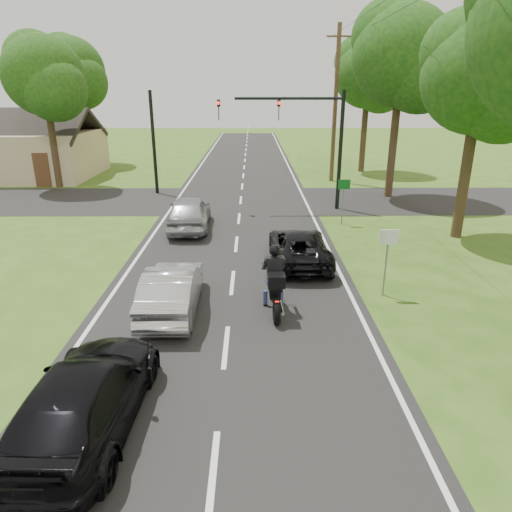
{
  "coord_description": "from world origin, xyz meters",
  "views": [
    {
      "loc": [
        0.66,
        -9.83,
        5.96
      ],
      "look_at": [
        0.77,
        3.0,
        1.3
      ],
      "focal_mm": 32.0,
      "sensor_mm": 36.0,
      "label": 1
    }
  ],
  "objects_px": {
    "sign_white": "(388,246)",
    "traffic_signal": "(305,129)",
    "sign_green": "(344,191)",
    "utility_pole_far": "(335,105)",
    "silver_suv": "(189,212)",
    "dark_suv": "(299,247)",
    "silver_sedan": "(172,289)",
    "dark_car_behind": "(85,397)",
    "motorcycle_rider": "(275,286)"
  },
  "relations": [
    {
      "from": "motorcycle_rider",
      "to": "utility_pole_far",
      "type": "relative_size",
      "value": 0.23
    },
    {
      "from": "dark_suv",
      "to": "utility_pole_far",
      "type": "distance_m",
      "value": 17.19
    },
    {
      "from": "silver_sedan",
      "to": "silver_suv",
      "type": "distance_m",
      "value": 8.33
    },
    {
      "from": "silver_sedan",
      "to": "dark_car_behind",
      "type": "height_order",
      "value": "dark_car_behind"
    },
    {
      "from": "sign_white",
      "to": "sign_green",
      "type": "distance_m",
      "value": 8.0
    },
    {
      "from": "silver_suv",
      "to": "sign_white",
      "type": "height_order",
      "value": "sign_white"
    },
    {
      "from": "silver_sedan",
      "to": "dark_car_behind",
      "type": "xyz_separation_m",
      "value": [
        -0.79,
        -4.85,
        0.01
      ]
    },
    {
      "from": "dark_suv",
      "to": "sign_white",
      "type": "height_order",
      "value": "sign_white"
    },
    {
      "from": "traffic_signal",
      "to": "motorcycle_rider",
      "type": "bearing_deg",
      "value": -99.65
    },
    {
      "from": "motorcycle_rider",
      "to": "sign_white",
      "type": "bearing_deg",
      "value": 15.16
    },
    {
      "from": "silver_suv",
      "to": "sign_green",
      "type": "distance_m",
      "value": 7.18
    },
    {
      "from": "dark_car_behind",
      "to": "sign_green",
      "type": "bearing_deg",
      "value": -115.74
    },
    {
      "from": "sign_white",
      "to": "dark_suv",
      "type": "bearing_deg",
      "value": 129.14
    },
    {
      "from": "silver_suv",
      "to": "motorcycle_rider",
      "type": "bearing_deg",
      "value": 110.57
    },
    {
      "from": "dark_suv",
      "to": "motorcycle_rider",
      "type": "bearing_deg",
      "value": 73.91
    },
    {
      "from": "traffic_signal",
      "to": "sign_green",
      "type": "distance_m",
      "value": 4.24
    },
    {
      "from": "utility_pole_far",
      "to": "silver_sedan",
      "type": "bearing_deg",
      "value": -111.34
    },
    {
      "from": "sign_white",
      "to": "sign_green",
      "type": "xyz_separation_m",
      "value": [
        0.2,
        8.0,
        0.0
      ]
    },
    {
      "from": "dark_car_behind",
      "to": "traffic_signal",
      "type": "bearing_deg",
      "value": -106.73
    },
    {
      "from": "motorcycle_rider",
      "to": "silver_sedan",
      "type": "height_order",
      "value": "motorcycle_rider"
    },
    {
      "from": "dark_suv",
      "to": "dark_car_behind",
      "type": "relative_size",
      "value": 0.94
    },
    {
      "from": "silver_suv",
      "to": "dark_car_behind",
      "type": "bearing_deg",
      "value": 87.08
    },
    {
      "from": "sign_green",
      "to": "motorcycle_rider",
      "type": "bearing_deg",
      "value": -111.76
    },
    {
      "from": "utility_pole_far",
      "to": "dark_suv",
      "type": "bearing_deg",
      "value": -103.37
    },
    {
      "from": "motorcycle_rider",
      "to": "utility_pole_far",
      "type": "bearing_deg",
      "value": 74.21
    },
    {
      "from": "silver_sedan",
      "to": "dark_car_behind",
      "type": "distance_m",
      "value": 4.92
    },
    {
      "from": "motorcycle_rider",
      "to": "dark_car_behind",
      "type": "height_order",
      "value": "motorcycle_rider"
    },
    {
      "from": "dark_suv",
      "to": "utility_pole_far",
      "type": "relative_size",
      "value": 0.44
    },
    {
      "from": "dark_suv",
      "to": "dark_car_behind",
      "type": "height_order",
      "value": "dark_car_behind"
    },
    {
      "from": "silver_sedan",
      "to": "sign_white",
      "type": "height_order",
      "value": "sign_white"
    },
    {
      "from": "sign_white",
      "to": "traffic_signal",
      "type": "bearing_deg",
      "value": 97.05
    },
    {
      "from": "silver_suv",
      "to": "traffic_signal",
      "type": "relative_size",
      "value": 0.7
    },
    {
      "from": "traffic_signal",
      "to": "silver_suv",
      "type": "bearing_deg",
      "value": -146.26
    },
    {
      "from": "motorcycle_rider",
      "to": "dark_suv",
      "type": "xyz_separation_m",
      "value": [
        1.08,
        3.93,
        -0.16
      ]
    },
    {
      "from": "dark_car_behind",
      "to": "utility_pole_far",
      "type": "height_order",
      "value": "utility_pole_far"
    },
    {
      "from": "traffic_signal",
      "to": "utility_pole_far",
      "type": "distance_m",
      "value": 8.55
    },
    {
      "from": "motorcycle_rider",
      "to": "sign_white",
      "type": "xyz_separation_m",
      "value": [
        3.41,
        1.06,
        0.81
      ]
    },
    {
      "from": "silver_suv",
      "to": "dark_suv",
      "type": "bearing_deg",
      "value": 133.71
    },
    {
      "from": "silver_suv",
      "to": "sign_white",
      "type": "distance_m",
      "value": 10.09
    },
    {
      "from": "dark_car_behind",
      "to": "sign_white",
      "type": "distance_m",
      "value": 9.24
    },
    {
      "from": "utility_pole_far",
      "to": "sign_white",
      "type": "relative_size",
      "value": 4.71
    },
    {
      "from": "silver_suv",
      "to": "traffic_signal",
      "type": "bearing_deg",
      "value": -148.29
    },
    {
      "from": "dark_suv",
      "to": "sign_white",
      "type": "xyz_separation_m",
      "value": [
        2.34,
        -2.87,
        0.97
      ]
    },
    {
      "from": "dark_car_behind",
      "to": "traffic_signal",
      "type": "height_order",
      "value": "traffic_signal"
    },
    {
      "from": "motorcycle_rider",
      "to": "silver_sedan",
      "type": "distance_m",
      "value": 2.9
    },
    {
      "from": "silver_sedan",
      "to": "silver_suv",
      "type": "xyz_separation_m",
      "value": [
        -0.58,
        8.3,
        0.1
      ]
    },
    {
      "from": "traffic_signal",
      "to": "sign_white",
      "type": "relative_size",
      "value": 3.0
    },
    {
      "from": "sign_white",
      "to": "sign_green",
      "type": "relative_size",
      "value": 1.0
    },
    {
      "from": "dark_car_behind",
      "to": "utility_pole_far",
      "type": "relative_size",
      "value": 0.47
    },
    {
      "from": "dark_car_behind",
      "to": "sign_green",
      "type": "xyz_separation_m",
      "value": [
        7.3,
        13.84,
        0.91
      ]
    }
  ]
}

